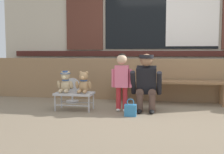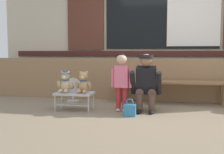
{
  "view_description": "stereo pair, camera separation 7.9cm",
  "coord_description": "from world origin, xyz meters",
  "px_view_note": "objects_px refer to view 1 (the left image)",
  "views": [
    {
      "loc": [
        0.04,
        -4.18,
        0.97
      ],
      "look_at": [
        -0.8,
        0.43,
        0.55
      ],
      "focal_mm": 43.69,
      "sensor_mm": 36.0,
      "label": 1
    },
    {
      "loc": [
        0.12,
        -4.17,
        0.97
      ],
      "look_at": [
        -0.8,
        0.43,
        0.55
      ],
      "focal_mm": 43.69,
      "sensor_mm": 36.0,
      "label": 2
    }
  ],
  "objects_px": {
    "wooden_bench_long": "(169,84)",
    "teddy_bear_with_hat": "(65,82)",
    "small_display_bench": "(75,94)",
    "child_standing": "(122,76)",
    "floor_fan": "(72,90)",
    "teddy_bear_plain": "(84,83)",
    "handbag_on_ground": "(130,110)",
    "adult_crouching": "(147,82)"
  },
  "relations": [
    {
      "from": "wooden_bench_long",
      "to": "teddy_bear_plain",
      "type": "distance_m",
      "value": 1.68
    },
    {
      "from": "teddy_bear_with_hat",
      "to": "child_standing",
      "type": "distance_m",
      "value": 0.97
    },
    {
      "from": "child_standing",
      "to": "floor_fan",
      "type": "xyz_separation_m",
      "value": [
        -1.06,
        0.6,
        -0.35
      ]
    },
    {
      "from": "teddy_bear_with_hat",
      "to": "floor_fan",
      "type": "distance_m",
      "value": 0.7
    },
    {
      "from": "small_display_bench",
      "to": "teddy_bear_with_hat",
      "type": "distance_m",
      "value": 0.26
    },
    {
      "from": "child_standing",
      "to": "floor_fan",
      "type": "height_order",
      "value": "child_standing"
    },
    {
      "from": "small_display_bench",
      "to": "handbag_on_ground",
      "type": "bearing_deg",
      "value": -15.59
    },
    {
      "from": "teddy_bear_with_hat",
      "to": "handbag_on_ground",
      "type": "relative_size",
      "value": 1.34
    },
    {
      "from": "floor_fan",
      "to": "small_display_bench",
      "type": "bearing_deg",
      "value": -68.07
    },
    {
      "from": "wooden_bench_long",
      "to": "handbag_on_ground",
      "type": "height_order",
      "value": "wooden_bench_long"
    },
    {
      "from": "teddy_bear_with_hat",
      "to": "wooden_bench_long",
      "type": "bearing_deg",
      "value": 26.75
    },
    {
      "from": "teddy_bear_plain",
      "to": "child_standing",
      "type": "xyz_separation_m",
      "value": [
        0.64,
        0.05,
        0.13
      ]
    },
    {
      "from": "teddy_bear_with_hat",
      "to": "floor_fan",
      "type": "relative_size",
      "value": 0.76
    },
    {
      "from": "teddy_bear_plain",
      "to": "child_standing",
      "type": "relative_size",
      "value": 0.38
    },
    {
      "from": "teddy_bear_with_hat",
      "to": "handbag_on_ground",
      "type": "xyz_separation_m",
      "value": [
        1.14,
        -0.28,
        -0.38
      ]
    },
    {
      "from": "teddy_bear_with_hat",
      "to": "handbag_on_ground",
      "type": "height_order",
      "value": "teddy_bear_with_hat"
    },
    {
      "from": "small_display_bench",
      "to": "adult_crouching",
      "type": "bearing_deg",
      "value": 5.7
    },
    {
      "from": "teddy_bear_plain",
      "to": "handbag_on_ground",
      "type": "distance_m",
      "value": 0.94
    },
    {
      "from": "handbag_on_ground",
      "to": "floor_fan",
      "type": "distance_m",
      "value": 1.55
    },
    {
      "from": "small_display_bench",
      "to": "handbag_on_ground",
      "type": "height_order",
      "value": "small_display_bench"
    },
    {
      "from": "handbag_on_ground",
      "to": "adult_crouching",
      "type": "bearing_deg",
      "value": 60.16
    },
    {
      "from": "wooden_bench_long",
      "to": "child_standing",
      "type": "xyz_separation_m",
      "value": [
        -0.79,
        -0.83,
        0.22
      ]
    },
    {
      "from": "teddy_bear_with_hat",
      "to": "child_standing",
      "type": "relative_size",
      "value": 0.38
    },
    {
      "from": "wooden_bench_long",
      "to": "child_standing",
      "type": "height_order",
      "value": "child_standing"
    },
    {
      "from": "small_display_bench",
      "to": "floor_fan",
      "type": "distance_m",
      "value": 0.7
    },
    {
      "from": "small_display_bench",
      "to": "teddy_bear_with_hat",
      "type": "bearing_deg",
      "value": 179.23
    },
    {
      "from": "teddy_bear_with_hat",
      "to": "small_display_bench",
      "type": "bearing_deg",
      "value": -0.77
    },
    {
      "from": "teddy_bear_with_hat",
      "to": "teddy_bear_plain",
      "type": "height_order",
      "value": "same"
    },
    {
      "from": "wooden_bench_long",
      "to": "adult_crouching",
      "type": "height_order",
      "value": "adult_crouching"
    },
    {
      "from": "small_display_bench",
      "to": "teddy_bear_with_hat",
      "type": "height_order",
      "value": "teddy_bear_with_hat"
    },
    {
      "from": "wooden_bench_long",
      "to": "teddy_bear_with_hat",
      "type": "relative_size",
      "value": 5.78
    },
    {
      "from": "small_display_bench",
      "to": "adult_crouching",
      "type": "relative_size",
      "value": 0.67
    },
    {
      "from": "floor_fan",
      "to": "teddy_bear_with_hat",
      "type": "bearing_deg",
      "value": -81.06
    },
    {
      "from": "teddy_bear_with_hat",
      "to": "floor_fan",
      "type": "xyz_separation_m",
      "value": [
        -0.1,
        0.65,
        -0.23
      ]
    },
    {
      "from": "handbag_on_ground",
      "to": "floor_fan",
      "type": "bearing_deg",
      "value": 143.35
    },
    {
      "from": "handbag_on_ground",
      "to": "child_standing",
      "type": "bearing_deg",
      "value": 118.98
    },
    {
      "from": "teddy_bear_plain",
      "to": "adult_crouching",
      "type": "xyz_separation_m",
      "value": [
        1.05,
        0.12,
        0.02
      ]
    },
    {
      "from": "teddy_bear_with_hat",
      "to": "teddy_bear_plain",
      "type": "xyz_separation_m",
      "value": [
        0.32,
        -0.0,
        -0.01
      ]
    },
    {
      "from": "teddy_bear_plain",
      "to": "child_standing",
      "type": "distance_m",
      "value": 0.65
    },
    {
      "from": "child_standing",
      "to": "handbag_on_ground",
      "type": "bearing_deg",
      "value": -61.02
    },
    {
      "from": "adult_crouching",
      "to": "teddy_bear_with_hat",
      "type": "bearing_deg",
      "value": -175.05
    },
    {
      "from": "small_display_bench",
      "to": "wooden_bench_long",
      "type": "bearing_deg",
      "value": 29.09
    }
  ]
}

